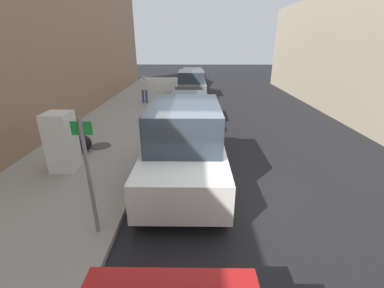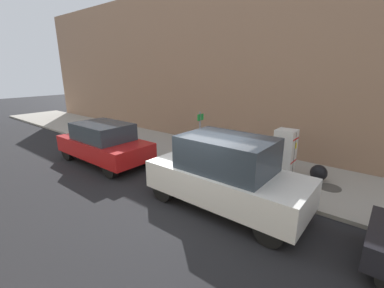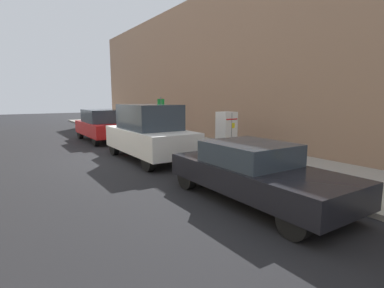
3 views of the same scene
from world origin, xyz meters
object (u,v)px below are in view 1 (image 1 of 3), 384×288
street_sign_post (88,172)px  trash_bag (83,144)px  fire_hydrant (161,100)px  parked_sedan_silver (192,76)px  discarded_refrigerator (62,142)px  parked_sedan_dark (189,107)px  pedestrian_walking_far (144,88)px  parked_van_white (185,145)px  parked_suv_gray (191,84)px

street_sign_post → trash_bag: bearing=115.5°
fire_hydrant → parked_sedan_silver: 9.81m
trash_bag → parked_sedan_silver: parked_sedan_silver is taller
discarded_refrigerator → parked_sedan_dark: bearing=56.4°
street_sign_post → pedestrian_walking_far: (-1.15, 11.42, -0.39)m
trash_bag → parked_sedan_dark: (3.50, 4.00, 0.30)m
parked_sedan_silver → discarded_refrigerator: bearing=-101.4°
fire_hydrant → pedestrian_walking_far: bearing=134.7°
fire_hydrant → parked_van_white: (1.69, -8.12, 0.53)m
trash_bag → parked_sedan_silver: 16.44m
discarded_refrigerator → parked_sedan_dark: size_ratio=0.37×
pedestrian_walking_far → trash_bag: bearing=-72.7°
pedestrian_walking_far → parked_sedan_silver: pedestrian_walking_far is taller
street_sign_post → parked_sedan_silver: 20.05m
street_sign_post → trash_bag: size_ratio=4.00×
discarded_refrigerator → fire_hydrant: size_ratio=2.06×
discarded_refrigerator → parked_van_white: parked_van_white is taller
fire_hydrant → parked_suv_gray: size_ratio=0.19×
street_sign_post → parked_sedan_dark: street_sign_post is taller
parked_sedan_dark → parked_suv_gray: size_ratio=1.05×
parked_sedan_dark → parked_van_white: bearing=-90.0°
fire_hydrant → trash_bag: fire_hydrant is taller
street_sign_post → parked_sedan_dark: 8.10m
pedestrian_walking_far → parked_sedan_dark: size_ratio=0.35×
trash_bag → street_sign_post: bearing=-64.5°
trash_bag → parked_suv_gray: bearing=70.7°
street_sign_post → pedestrian_walking_far: street_sign_post is taller
street_sign_post → parked_suv_gray: size_ratio=0.53×
discarded_refrigerator → trash_bag: size_ratio=2.91×
discarded_refrigerator → street_sign_post: bearing=-54.9°
parked_sedan_dark → parked_sedan_silver: (0.00, 12.06, 0.01)m
parked_van_white → parked_sedan_dark: bearing=90.0°
parked_van_white → parked_sedan_dark: parked_van_white is taller
fire_hydrant → parked_sedan_dark: (1.69, -2.40, 0.17)m
fire_hydrant → parked_sedan_dark: bearing=-54.8°
discarded_refrigerator → pedestrian_walking_far: bearing=85.4°
parked_sedan_dark → street_sign_post: bearing=-101.7°
parked_sedan_dark → parked_suv_gray: 6.03m
fire_hydrant → trash_bag: 6.65m
parked_van_white → parked_suv_gray: bearing=90.0°
discarded_refrigerator → parked_sedan_dark: 6.32m
parked_suv_gray → street_sign_post: bearing=-96.7°
parked_sedan_dark → discarded_refrigerator: bearing=-123.6°
pedestrian_walking_far → parked_van_white: parked_van_white is taller
fire_hydrant → parked_van_white: bearing=-78.3°
pedestrian_walking_far → parked_sedan_dark: pedestrian_walking_far is taller
street_sign_post → parked_sedan_silver: size_ratio=0.52×
pedestrian_walking_far → parked_van_white: (2.79, -9.24, 0.04)m
street_sign_post → pedestrian_walking_far: bearing=95.8°
trash_bag → parked_sedan_dark: parked_sedan_dark is taller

